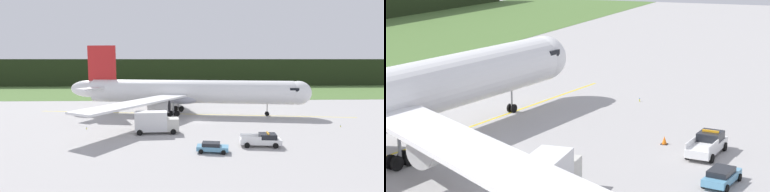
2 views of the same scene
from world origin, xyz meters
TOP-DOWN VIEW (x-y plane):
  - ground at (0.00, 0.00)m, footprint 320.00×320.00m
  - taxiway_centerline_main at (-1.40, 7.36)m, footprint 68.64×10.69m
  - airliner at (-2.20, 7.48)m, footprint 52.65×53.00m
  - ops_pickup_truck at (7.75, -17.49)m, footprint 5.79×2.81m
  - catering_truck at (-7.59, -9.61)m, footprint 7.16×3.06m
  - staff_car at (0.58, -20.01)m, footprint 4.31×2.52m
  - apron_cone at (9.32, -13.31)m, footprint 0.60×0.60m
  - taxiway_edge_light_east at (24.93, -6.25)m, footprint 0.12×0.12m

SIDE VIEW (x-z plane):
  - ground at x=0.00m, z-range 0.00..0.00m
  - taxiway_centerline_main at x=-1.40m, z-range 0.00..0.01m
  - taxiway_edge_light_east at x=24.93m, z-range 0.02..0.43m
  - apron_cone at x=9.32m, z-range -0.01..0.75m
  - staff_car at x=0.58m, z-range 0.05..1.35m
  - ops_pickup_truck at x=7.75m, z-range -0.07..1.87m
  - catering_truck at x=-7.59m, z-range 0.01..3.75m
  - airliner at x=-2.20m, z-range -2.61..12.36m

